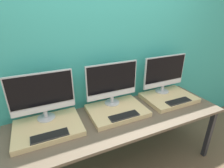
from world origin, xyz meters
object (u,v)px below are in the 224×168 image
monitor_left (42,95)px  keyboard_center (124,116)px  keyboard_left (50,136)px  keyboard_right (179,101)px  monitor_center (112,82)px  monitor_right (164,73)px

monitor_left → keyboard_center: monitor_left is taller
keyboard_left → keyboard_right: bearing=0.0°
keyboard_left → monitor_left: bearing=90.0°
monitor_center → keyboard_center: (0.00, -0.30, -0.26)m
keyboard_right → keyboard_left: bearing=180.0°
monitor_center → keyboard_center: size_ratio=1.88×
monitor_left → keyboard_right: size_ratio=1.88×
keyboard_center → keyboard_right: (0.73, 0.00, 0.00)m
monitor_center → keyboard_center: 0.40m
monitor_center → keyboard_left: bearing=-157.7°
monitor_left → monitor_center: (0.73, 0.00, 0.00)m
monitor_center → monitor_right: bearing=0.0°
monitor_left → monitor_right: (1.45, 0.00, 0.00)m
keyboard_center → monitor_right: (0.73, 0.30, 0.26)m
keyboard_left → monitor_right: monitor_right is taller
monitor_left → keyboard_right: monitor_left is taller
keyboard_right → monitor_center: bearing=157.7°
monitor_right → keyboard_right: monitor_right is taller
monitor_center → monitor_right: same height
keyboard_left → monitor_center: bearing=22.3°
keyboard_center → keyboard_right: 0.73m
keyboard_left → monitor_center: size_ratio=0.53×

